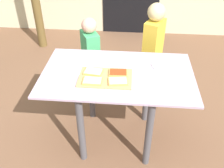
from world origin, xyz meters
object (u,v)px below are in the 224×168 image
Objects in this scene: pizza_slice_near_left at (92,81)px; plate_white_right at (166,65)px; pizza_slice_near_right at (118,81)px; plate_white_left at (79,67)px; pizza_slice_far_right at (118,73)px; child_left at (91,55)px; pizza_slice_far_left at (93,72)px; child_right at (153,47)px; cutting_board at (105,78)px; dining_table at (117,88)px.

pizza_slice_near_left is 0.62× the size of plate_white_right.
plate_white_left is (-0.33, 0.19, -0.02)m from pizza_slice_near_right.
child_left is at bearing 116.21° from pizza_slice_far_right.
plate_white_left is at bearing 166.67° from pizza_slice_far_right.
pizza_slice_far_right is 0.63× the size of plate_white_left.
child_left reaches higher than pizza_slice_far_left.
child_right is at bearing 97.86° from plate_white_right.
pizza_slice_near_right is 0.88m from child_right.
cutting_board is at bearing -30.39° from plate_white_left.
pizza_slice_near_right is at bearing -28.72° from pizza_slice_far_left.
plate_white_left is at bearing -88.84° from child_left.
child_right is (0.30, 0.81, -0.13)m from pizza_slice_near_right.
pizza_slice_near_left is 0.85m from child_left.
child_left is (-0.33, 0.65, -0.07)m from dining_table.
plate_white_left is (-0.70, -0.10, 0.00)m from plate_white_right.
dining_table is 0.22m from pizza_slice_near_right.
plate_white_left reaches higher than dining_table.
plate_white_right is at bearing 7.76° from plate_white_left.
pizza_slice_near_left reaches higher than plate_white_left.
dining_table is 0.74m from child_left.
plate_white_right reaches higher than dining_table.
pizza_slice_far_left is 0.17× the size of child_left.
pizza_slice_far_left is at bearing -163.06° from plate_white_right.
child_left is (-0.72, 0.51, -0.22)m from plate_white_right.
plate_white_left is at bearing 149.61° from cutting_board.
pizza_slice_far_right is at bearing 1.05° from pizza_slice_far_left.
child_left is (-0.34, 0.79, -0.24)m from pizza_slice_near_right.
pizza_slice_near_right reaches higher than plate_white_left.
pizza_slice_near_right is at bearing -84.92° from dining_table.
cutting_board is 0.53m from plate_white_right.
pizza_slice_far_right is (0.09, 0.06, 0.01)m from cutting_board.
plate_white_left is at bearing 147.80° from pizza_slice_far_left.
pizza_slice_far_left is 0.20m from pizza_slice_far_right.
pizza_slice_near_left is at bearing -141.88° from cutting_board.
child_right reaches higher than plate_white_right.
plate_white_left is at bearing -172.24° from plate_white_right.
plate_white_right and plate_white_left have the same top height.
plate_white_right is (0.39, 0.15, 0.15)m from dining_table.
child_left is (-0.24, 0.74, -0.22)m from cutting_board.
dining_table is at bearing -9.18° from plate_white_left.
pizza_slice_far_right reaches higher than plate_white_right.
pizza_slice_near_left is 0.64m from plate_white_right.
cutting_board is 1.75× the size of plate_white_right.
dining_table is at bearing 104.37° from pizza_slice_far_right.
plate_white_left is at bearing 149.90° from pizza_slice_near_right.
plate_white_right is at bearing 16.94° from pizza_slice_far_left.
dining_table is 5.16× the size of plate_white_left.
child_left is at bearing 113.22° from pizza_slice_near_right.
plate_white_right is at bearing -82.14° from child_right.
cutting_board is 2.76× the size of pizza_slice_far_right.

